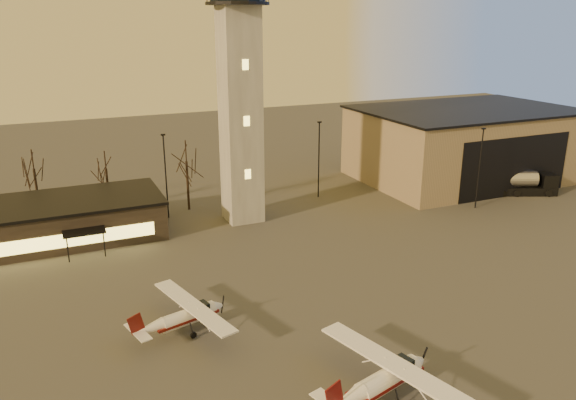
{
  "coord_description": "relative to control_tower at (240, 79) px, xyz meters",
  "views": [
    {
      "loc": [
        -20.56,
        -29.36,
        22.69
      ],
      "look_at": [
        -1.73,
        13.0,
        7.62
      ],
      "focal_mm": 35.0,
      "sensor_mm": 36.0,
      "label": 1
    }
  ],
  "objects": [
    {
      "name": "control_tower",
      "position": [
        0.0,
        0.0,
        0.0
      ],
      "size": [
        6.8,
        6.8,
        32.6
      ],
      "color": "gray",
      "rests_on": "ground"
    },
    {
      "name": "terminal",
      "position": [
        -21.99,
        1.98,
        -14.17
      ],
      "size": [
        25.4,
        12.2,
        4.3
      ],
      "color": "black",
      "rests_on": "ground"
    },
    {
      "name": "hangar",
      "position": [
        36.0,
        3.98,
        -11.17
      ],
      "size": [
        30.6,
        20.6,
        10.3
      ],
      "color": "#8F7B5D",
      "rests_on": "ground"
    },
    {
      "name": "tree_row",
      "position": [
        -13.7,
        9.16,
        -10.39
      ],
      "size": [
        37.2,
        9.2,
        8.8
      ],
      "color": "black",
      "rests_on": "ground"
    },
    {
      "name": "fuel_truck",
      "position": [
        37.84,
        -5.98,
        -15.07
      ],
      "size": [
        8.83,
        5.68,
        3.18
      ],
      "rotation": [
        0.0,
        0.0,
        -0.42
      ],
      "color": "black",
      "rests_on": "ground"
    },
    {
      "name": "cessna_rear",
      "position": [
        -12.07,
        -21.88,
        -15.35
      ],
      "size": [
        8.3,
        10.35,
        2.86
      ],
      "rotation": [
        0.0,
        0.0,
        0.25
      ],
      "color": "silver",
      "rests_on": "ground"
    },
    {
      "name": "light_poles",
      "position": [
        0.5,
        1.0,
        -10.92
      ],
      "size": [
        58.5,
        12.25,
        10.14
      ],
      "color": "black",
      "rests_on": "ground"
    },
    {
      "name": "ground",
      "position": [
        0.0,
        -30.0,
        -16.33
      ],
      "size": [
        220.0,
        220.0,
        0.0
      ],
      "primitive_type": "plane",
      "color": "#3C3A37",
      "rests_on": "ground"
    },
    {
      "name": "cessna_front",
      "position": [
        -2.67,
        -34.7,
        -15.22
      ],
      "size": [
        9.41,
        11.68,
        3.24
      ],
      "rotation": [
        0.0,
        0.0,
        0.27
      ],
      "color": "white",
      "rests_on": "ground"
    }
  ]
}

